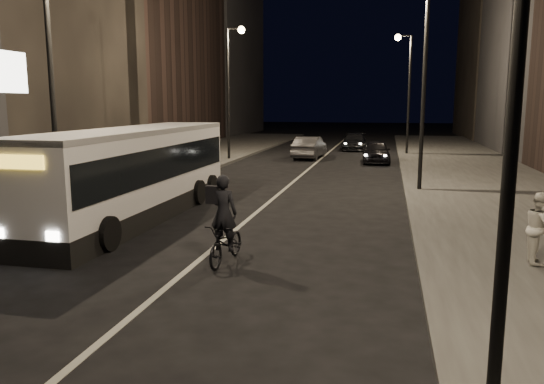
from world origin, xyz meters
The scene contains 14 objects.
ground centered at (0.00, 0.00, 0.00)m, with size 180.00×180.00×0.00m, color black.
sidewalk_right centered at (8.50, 14.00, 0.08)m, with size 7.00×70.00×0.16m, color #353533.
sidewalk_left centered at (-8.50, 14.00, 0.08)m, with size 7.00×70.00×0.16m, color #353533.
building_row_left centered at (-16.00, 28.50, 11.00)m, with size 8.00×61.00×22.00m, color black.
streetlight_right_mid centered at (5.33, 12.00, 5.36)m, with size 1.20×0.44×8.12m.
streetlight_right_far centered at (5.33, 28.00, 5.36)m, with size 1.20×0.44×8.12m.
streetlight_left_near centered at (-5.33, 4.00, 5.36)m, with size 1.20×0.44×8.12m.
streetlight_left_far centered at (-5.33, 22.00, 5.36)m, with size 1.20×0.44×8.12m.
city_bus centered at (-3.60, 5.11, 1.56)m, with size 2.59×10.71×2.87m.
cyclist_on_bicycle centered at (0.69, 1.00, 0.70)m, with size 0.79×1.87×2.10m.
pedestrian_woman centered at (7.60, 2.00, 0.96)m, with size 0.77×0.60×1.59m, color beige.
car_near centered at (3.60, 22.92, 0.69)m, with size 1.62×4.03×1.37m, color black.
car_mid centered at (-0.80, 24.66, 0.72)m, with size 1.53×4.39×1.45m, color #333336.
car_far centered at (1.74, 31.61, 0.65)m, with size 1.81×4.45×1.29m, color black.
Camera 1 is at (4.25, -10.33, 3.68)m, focal length 35.00 mm.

